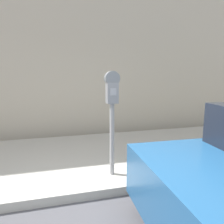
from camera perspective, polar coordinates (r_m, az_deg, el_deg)
name	(u,v)px	position (r m, az deg, el deg)	size (l,w,h in m)	color
sidewalk	(80,158)	(4.45, -8.48, -11.81)	(24.00, 2.80, 0.13)	#ADAAA3
building_facade	(67,7)	(6.25, -11.57, 25.36)	(24.00, 0.30, 6.77)	beige
parking_meter	(112,104)	(3.29, 0.00, 2.05)	(0.22, 0.15, 1.62)	gray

